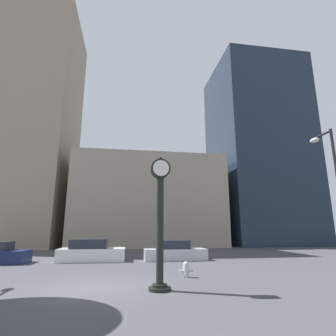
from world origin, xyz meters
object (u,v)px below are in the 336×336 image
fire_hydrant_far (186,269)px  street_lamp_right (332,177)px  car_white (92,252)px  street_clock (160,216)px  car_silver (174,252)px

fire_hydrant_far → street_lamp_right: size_ratio=0.10×
car_white → fire_hydrant_far: (4.98, -6.77, -0.26)m
fire_hydrant_far → street_lamp_right: bearing=-6.4°
street_clock → fire_hydrant_far: 3.57m
car_white → car_silver: car_white is taller
street_lamp_right → car_white: bearing=148.4°
car_white → street_lamp_right: bearing=-30.3°
car_white → street_lamp_right: street_lamp_right is taller
fire_hydrant_far → street_lamp_right: (7.38, -0.83, 4.30)m
street_lamp_right → street_clock: bearing=-170.4°
street_clock → fire_hydrant_far: size_ratio=7.21×
car_silver → fire_hydrant_far: 6.63m
car_white → fire_hydrant_far: car_white is taller
street_clock → street_lamp_right: size_ratio=0.69×
car_silver → street_lamp_right: 10.82m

